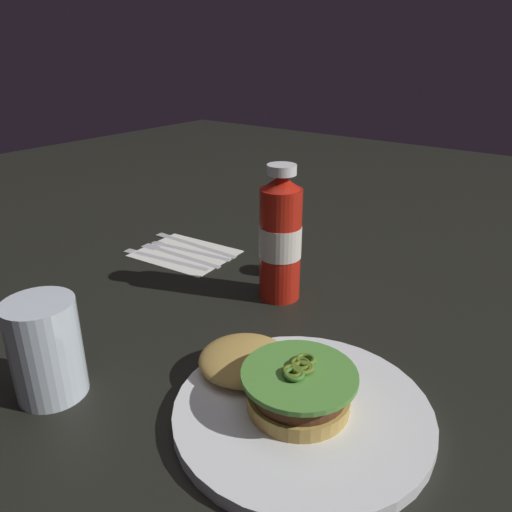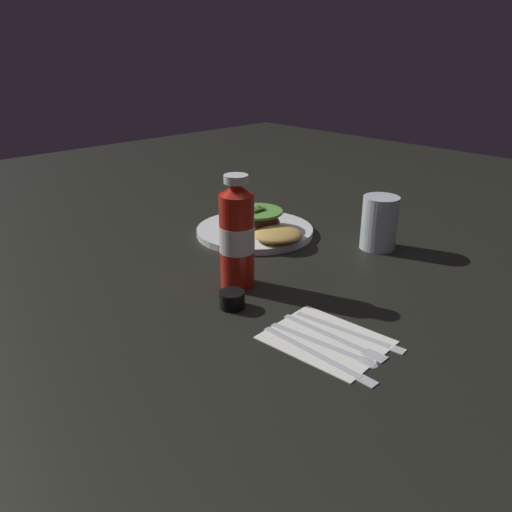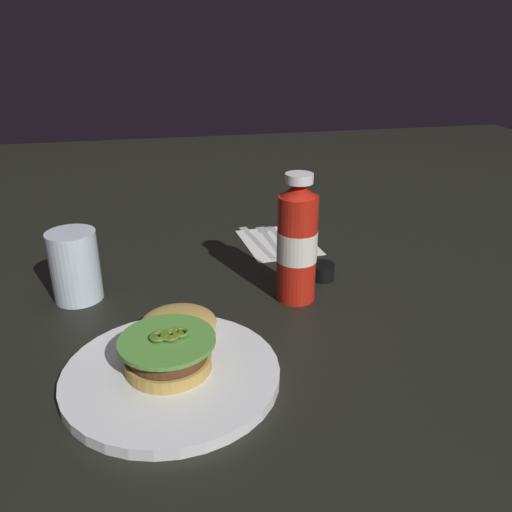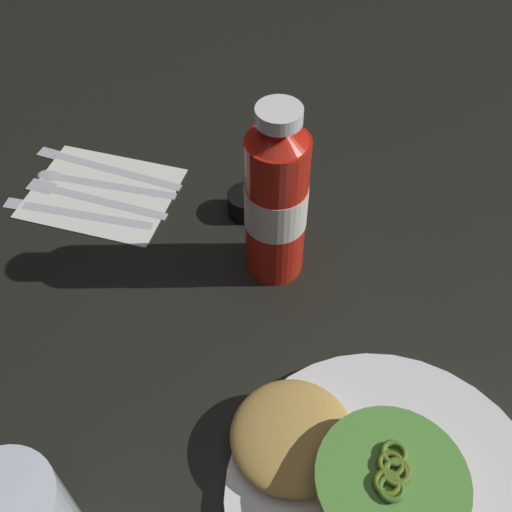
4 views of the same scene
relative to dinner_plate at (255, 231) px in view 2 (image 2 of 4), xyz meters
name	(u,v)px [view 2 (image 2 of 4)]	position (x,y,z in m)	size (l,w,h in m)	color
ground_plane	(261,269)	(0.16, -0.14, -0.01)	(3.00, 3.00, 0.00)	black
dinner_plate	(255,231)	(0.00, 0.00, 0.00)	(0.29, 0.29, 0.02)	white
burger_sandwich	(264,224)	(0.04, 0.00, 0.03)	(0.21, 0.14, 0.05)	tan
ketchup_bottle	(237,236)	(0.19, -0.22, 0.10)	(0.07, 0.07, 0.22)	red
water_glass	(379,223)	(0.26, 0.14, 0.05)	(0.08, 0.08, 0.12)	silver
condiment_cup	(232,299)	(0.25, -0.29, 0.01)	(0.05, 0.05, 0.03)	black
napkin	(326,339)	(0.44, -0.26, -0.01)	(0.18, 0.15, 0.00)	white
steak_knife	(323,356)	(0.47, -0.30, 0.00)	(0.22, 0.02, 0.00)	silver
spoon_utensil	(337,348)	(0.47, -0.27, 0.00)	(0.19, 0.04, 0.00)	silver
fork_utensil	(341,338)	(0.45, -0.24, 0.00)	(0.20, 0.03, 0.00)	silver
butter_knife	(355,332)	(0.46, -0.21, 0.00)	(0.20, 0.04, 0.00)	silver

